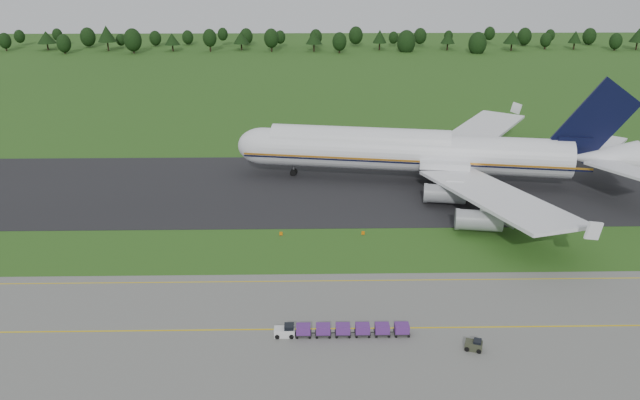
{
  "coord_description": "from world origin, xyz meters",
  "views": [
    {
      "loc": [
        -1.23,
        -86.5,
        41.76
      ],
      "look_at": [
        0.47,
        2.0,
        7.46
      ],
      "focal_mm": 35.0,
      "sensor_mm": 36.0,
      "label": 1
    }
  ],
  "objects_px": {
    "utility_cart": "(474,346)",
    "aircraft": "(420,152)",
    "baggage_train": "(340,330)",
    "edge_markers": "(322,233)"
  },
  "relations": [
    {
      "from": "utility_cart",
      "to": "aircraft",
      "type": "bearing_deg",
      "value": 86.8
    },
    {
      "from": "aircraft",
      "to": "utility_cart",
      "type": "height_order",
      "value": "aircraft"
    },
    {
      "from": "utility_cart",
      "to": "baggage_train",
      "type": "bearing_deg",
      "value": 167.98
    },
    {
      "from": "baggage_train",
      "to": "utility_cart",
      "type": "relative_size",
      "value": 7.35
    },
    {
      "from": "edge_markers",
      "to": "utility_cart",
      "type": "bearing_deg",
      "value": -62.7
    },
    {
      "from": "baggage_train",
      "to": "edge_markers",
      "type": "height_order",
      "value": "baggage_train"
    },
    {
      "from": "aircraft",
      "to": "baggage_train",
      "type": "relative_size",
      "value": 4.88
    },
    {
      "from": "baggage_train",
      "to": "utility_cart",
      "type": "bearing_deg",
      "value": -12.02
    },
    {
      "from": "baggage_train",
      "to": "edge_markers",
      "type": "relative_size",
      "value": 1.16
    },
    {
      "from": "aircraft",
      "to": "utility_cart",
      "type": "relative_size",
      "value": 35.91
    }
  ]
}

